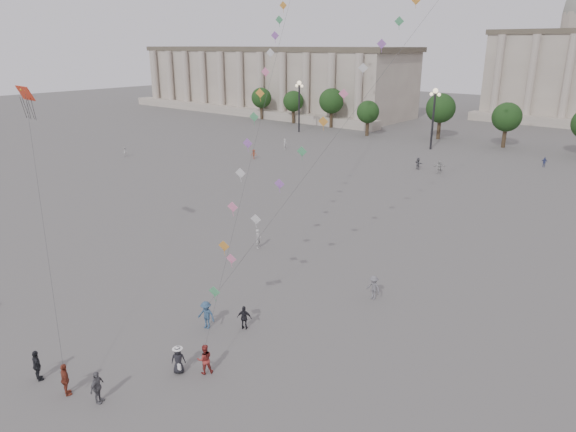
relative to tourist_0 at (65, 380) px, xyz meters
The scene contains 21 objects.
ground 6.00m from the tourist_0, 84.25° to the left, with size 360.00×360.00×0.00m, color #504D4B.
hall_west 124.70m from the tourist_0, 126.71° to the left, with size 84.00×26.22×17.20m.
tree_row 84.01m from the tourist_0, 89.59° to the left, with size 137.12×5.12×8.00m.
lamp_post_far_west 88.16m from the tourist_0, 120.33° to the left, with size 2.00×0.90×10.65m.
lamp_post_mid_west 77.52m from the tourist_0, 100.75° to the left, with size 2.00×0.90×10.65m.
person_crowd_0 74.06m from the tourist_0, 86.15° to the left, with size 0.88×0.37×1.50m, color #394482.
person_crowd_1 63.38m from the tourist_0, 143.61° to the left, with size 0.76×0.59×1.56m, color silver.
person_crowd_2 60.01m from the tourist_0, 123.67° to the left, with size 0.99×0.57×1.54m, color brown.
person_crowd_4 60.08m from the tourist_0, 95.41° to the left, with size 1.76×0.56×1.90m, color beige.
person_crowd_6 21.08m from the tourist_0, 70.70° to the left, with size 1.18×0.68×1.82m, color slate.
person_crowd_10 68.76m from the tourist_0, 120.15° to the left, with size 0.67×0.44×1.84m, color silver.
person_crowd_12 60.91m from the tourist_0, 98.69° to the left, with size 1.62×0.52×1.75m, color slate.
person_crowd_13 22.73m from the tourist_0, 106.06° to the left, with size 0.66×0.43×1.81m, color #B2B2AE.
tourist_0 is the anchor object (origin of this frame).
tourist_1 2.43m from the tourist_0, behind, with size 1.08×0.45×1.85m, color black.
tourist_3 2.00m from the tourist_0, 21.75° to the left, with size 1.07×0.44×1.82m, color #5A5A5E.
tourist_4 11.17m from the tourist_0, 76.36° to the left, with size 0.96×0.40×1.64m, color black.
kite_flyer_0 7.34m from the tourist_0, 54.75° to the left, with size 0.87×0.68×1.80m, color maroon.
kite_flyer_1 9.36m from the tourist_0, 86.16° to the left, with size 1.24×0.71×1.92m, color #304D6D.
hat_person 5.91m from the tourist_0, 58.81° to the left, with size 0.95×0.95×1.69m.
dragon_kite 20.90m from the tourist_0, 155.22° to the left, with size 8.78×3.87×21.16m.
Camera 1 is at (23.13, -16.07, 17.76)m, focal length 32.00 mm.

